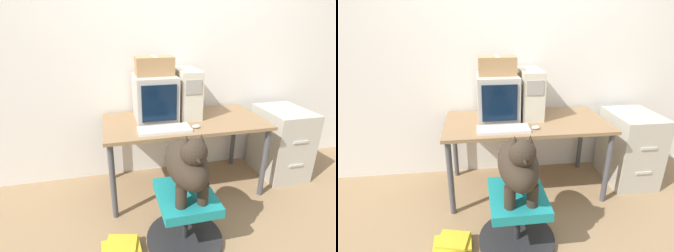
{
  "view_description": "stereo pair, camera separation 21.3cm",
  "coord_description": "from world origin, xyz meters",
  "views": [
    {
      "loc": [
        -0.68,
        -1.85,
        1.58
      ],
      "look_at": [
        -0.22,
        0.08,
        0.8
      ],
      "focal_mm": 28.0,
      "sensor_mm": 36.0,
      "label": 1
    },
    {
      "loc": [
        -0.47,
        -1.89,
        1.58
      ],
      "look_at": [
        -0.22,
        0.08,
        0.8
      ],
      "focal_mm": 28.0,
      "sensor_mm": 36.0,
      "label": 2
    }
  ],
  "objects": [
    {
      "name": "filing_cabinet",
      "position": [
        1.11,
        0.39,
        0.37
      ],
      "size": [
        0.45,
        0.59,
        0.74
      ],
      "color": "#B7B2A3",
      "rests_on": "ground_plane"
    },
    {
      "name": "book_stack_floor",
      "position": [
        -0.67,
        -0.35,
        0.04
      ],
      "size": [
        0.28,
        0.22,
        0.08
      ],
      "color": "gold",
      "rests_on": "ground_plane"
    },
    {
      "name": "keyboard",
      "position": [
        -0.24,
        0.15,
        0.74
      ],
      "size": [
        0.45,
        0.18,
        0.03
      ],
      "color": "silver",
      "rests_on": "desk"
    },
    {
      "name": "dog",
      "position": [
        -0.19,
        -0.36,
        0.69
      ],
      "size": [
        0.28,
        0.55,
        0.51
      ],
      "color": "#33281E",
      "rests_on": "office_chair"
    },
    {
      "name": "office_chair",
      "position": [
        -0.19,
        -0.35,
        0.21
      ],
      "size": [
        0.58,
        0.58,
        0.44
      ],
      "color": "#262628",
      "rests_on": "ground_plane"
    },
    {
      "name": "cardboard_box",
      "position": [
        -0.25,
        0.49,
        1.22
      ],
      "size": [
        0.34,
        0.21,
        0.17
      ],
      "color": "#A87F51",
      "rests_on": "crt_monitor"
    },
    {
      "name": "pc_tower",
      "position": [
        0.06,
        0.51,
        0.95
      ],
      "size": [
        0.2,
        0.43,
        0.45
      ],
      "color": "beige",
      "rests_on": "desk"
    },
    {
      "name": "crt_monitor",
      "position": [
        -0.25,
        0.49,
        0.93
      ],
      "size": [
        0.37,
        0.44,
        0.41
      ],
      "color": "#B7B2A8",
      "rests_on": "desk"
    },
    {
      "name": "ground_plane",
      "position": [
        0.0,
        0.0,
        0.0
      ],
      "size": [
        12.0,
        12.0,
        0.0
      ],
      "primitive_type": "plane",
      "color": "#937551"
    },
    {
      "name": "computer_mouse",
      "position": [
        0.04,
        0.14,
        0.74
      ],
      "size": [
        0.07,
        0.04,
        0.03
      ],
      "color": "silver",
      "rests_on": "desk"
    },
    {
      "name": "wall_back",
      "position": [
        0.0,
        0.8,
        1.3
      ],
      "size": [
        8.0,
        0.05,
        2.6
      ],
      "color": "white",
      "rests_on": "ground_plane"
    },
    {
      "name": "desk",
      "position": [
        0.0,
        0.37,
        0.65
      ],
      "size": [
        1.5,
        0.73,
        0.73
      ],
      "color": "olive",
      "rests_on": "ground_plane"
    }
  ]
}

